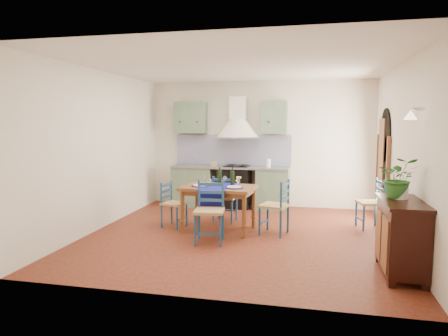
{
  "coord_description": "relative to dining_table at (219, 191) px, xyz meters",
  "views": [
    {
      "loc": [
        1.14,
        -6.46,
        1.89
      ],
      "look_at": [
        -0.33,
        0.3,
        1.09
      ],
      "focal_mm": 32.0,
      "sensor_mm": 36.0,
      "label": 1
    }
  ],
  "objects": [
    {
      "name": "floor",
      "position": [
        0.4,
        -0.2,
        -0.69
      ],
      "size": [
        5.0,
        5.0,
        0.0
      ],
      "primitive_type": "plane",
      "color": "#49180F",
      "rests_on": "ground"
    },
    {
      "name": "chair_near",
      "position": [
        0.01,
        -0.69,
        -0.19
      ],
      "size": [
        0.5,
        0.5,
        0.97
      ],
      "color": "navy",
      "rests_on": "ground"
    },
    {
      "name": "left_wall",
      "position": [
        -2.1,
        -0.2,
        0.71
      ],
      "size": [
        0.04,
        5.0,
        2.8
      ],
      "primitive_type": "cube",
      "color": "silver",
      "rests_on": "ground"
    },
    {
      "name": "back_wall",
      "position": [
        -0.07,
        2.09,
        0.36
      ],
      "size": [
        5.0,
        0.96,
        2.8
      ],
      "color": "silver",
      "rests_on": "ground"
    },
    {
      "name": "chair_right",
      "position": [
        0.99,
        -0.02,
        -0.21
      ],
      "size": [
        0.53,
        0.53,
        0.93
      ],
      "color": "navy",
      "rests_on": "ground"
    },
    {
      "name": "chair_far",
      "position": [
        -0.03,
        0.62,
        -0.23
      ],
      "size": [
        0.44,
        0.44,
        0.89
      ],
      "color": "navy",
      "rests_on": "ground"
    },
    {
      "name": "right_wall",
      "position": [
        2.89,
        0.08,
        0.64
      ],
      "size": [
        0.26,
        5.0,
        2.8
      ],
      "color": "silver",
      "rests_on": "ground"
    },
    {
      "name": "ceiling",
      "position": [
        0.4,
        -0.2,
        2.11
      ],
      "size": [
        5.0,
        5.0,
        0.01
      ],
      "primitive_type": "cube",
      "color": "silver",
      "rests_on": "back_wall"
    },
    {
      "name": "sideboard",
      "position": [
        2.66,
        -1.51,
        -0.19
      ],
      "size": [
        0.5,
        1.05,
        0.94
      ],
      "color": "black",
      "rests_on": "ground"
    },
    {
      "name": "dining_table",
      "position": [
        0.0,
        0.0,
        0.0
      ],
      "size": [
        1.3,
        1.0,
        1.1
      ],
      "color": "brown",
      "rests_on": "ground"
    },
    {
      "name": "chair_left",
      "position": [
        -0.88,
        0.07,
        -0.27
      ],
      "size": [
        0.46,
        0.46,
        0.82
      ],
      "color": "navy",
      "rests_on": "ground"
    },
    {
      "name": "chair_spare",
      "position": [
        2.63,
        0.71,
        -0.23
      ],
      "size": [
        0.51,
        0.51,
        0.89
      ],
      "color": "navy",
      "rests_on": "ground"
    },
    {
      "name": "potted_plant",
      "position": [
        2.63,
        -1.35,
        0.5
      ],
      "size": [
        0.53,
        0.48,
        0.52
      ],
      "primitive_type": "imported",
      "rotation": [
        0.0,
        0.0,
        -0.16
      ],
      "color": "#286425",
      "rests_on": "sideboard"
    }
  ]
}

